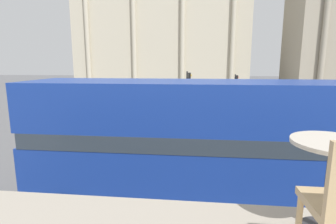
% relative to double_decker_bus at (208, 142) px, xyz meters
% --- Properties ---
extents(double_decker_bus, '(10.82, 2.72, 4.16)m').
position_rel_double_decker_bus_xyz_m(double_decker_bus, '(0.00, 0.00, 0.00)').
color(double_decker_bus, black).
rests_on(double_decker_bus, ground_plane).
extents(cafe_dining_table, '(0.60, 0.60, 0.73)m').
position_rel_double_decker_bus_xyz_m(cafe_dining_table, '(0.63, -5.74, 1.60)').
color(cafe_dining_table, '#2D2D30').
rests_on(cafe_dining_table, cafe_floor_slab).
extents(plaza_building_left, '(36.04, 13.80, 22.87)m').
position_rel_double_decker_bus_xyz_m(plaza_building_left, '(-7.93, 50.71, 9.12)').
color(plaza_building_left, beige).
rests_on(plaza_building_left, ground_plane).
extents(traffic_light_near, '(0.42, 0.24, 3.79)m').
position_rel_double_decker_bus_xyz_m(traffic_light_near, '(-0.50, 4.34, 0.16)').
color(traffic_light_near, black).
rests_on(traffic_light_near, ground_plane).
extents(traffic_light_mid, '(0.42, 0.24, 4.09)m').
position_rel_double_decker_bus_xyz_m(traffic_light_mid, '(-1.03, 12.47, 0.33)').
color(traffic_light_mid, black).
rests_on(traffic_light_mid, ground_plane).
extents(traffic_light_far, '(0.42, 0.24, 3.54)m').
position_rel_double_decker_bus_xyz_m(traffic_light_far, '(3.79, 21.03, 0.01)').
color(traffic_light_far, black).
rests_on(traffic_light_far, ground_plane).
extents(pedestrian_olive, '(0.32, 0.32, 1.64)m').
position_rel_double_decker_bus_xyz_m(pedestrian_olive, '(4.94, 15.21, -1.38)').
color(pedestrian_olive, '#282B33').
rests_on(pedestrian_olive, ground_plane).
extents(pedestrian_white, '(0.32, 0.32, 1.77)m').
position_rel_double_decker_bus_xyz_m(pedestrian_white, '(2.45, 8.68, -1.29)').
color(pedestrian_white, '#282B33').
rests_on(pedestrian_white, ground_plane).
extents(pedestrian_red, '(0.32, 0.32, 1.72)m').
position_rel_double_decker_bus_xyz_m(pedestrian_red, '(-8.41, 17.11, -1.33)').
color(pedestrian_red, '#282B33').
rests_on(pedestrian_red, ground_plane).
extents(pedestrian_grey, '(0.32, 0.32, 1.73)m').
position_rel_double_decker_bus_xyz_m(pedestrian_grey, '(0.42, 18.55, -1.32)').
color(pedestrian_grey, '#282B33').
rests_on(pedestrian_grey, ground_plane).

